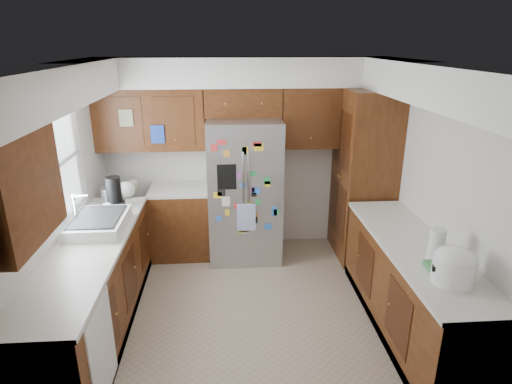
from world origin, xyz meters
TOP-DOWN VIEW (x-y plane):
  - floor at (0.00, 0.00)m, footprint 3.60×3.60m
  - room_shell at (-0.11, 0.36)m, footprint 3.64×3.24m
  - left_counter_run at (-1.36, 0.03)m, footprint 1.36×3.20m
  - right_counter_run at (1.50, -0.47)m, footprint 0.63×2.25m
  - pantry at (1.50, 1.15)m, footprint 0.60×0.90m
  - fridge at (-0.00, 1.20)m, footprint 0.90×0.79m
  - bridge_cabinet at (0.00, 1.43)m, footprint 0.96×0.34m
  - fridge_top_items at (-0.14, 1.39)m, footprint 0.74×0.31m
  - sink_assembly at (-1.50, 0.10)m, footprint 0.52×0.70m
  - left_counter_clutter at (-1.47, 0.81)m, footprint 0.36×0.78m
  - rice_cooker at (1.50, -1.11)m, footprint 0.33×0.32m
  - paper_towel at (1.52, -0.77)m, footprint 0.13×0.13m

SIDE VIEW (x-z plane):
  - floor at x=0.00m, z-range 0.00..0.00m
  - right_counter_run at x=1.50m, z-range -0.04..0.88m
  - left_counter_run at x=-1.36m, z-range -0.03..0.89m
  - fridge at x=0.00m, z-range 0.00..1.80m
  - sink_assembly at x=-1.50m, z-range 0.80..1.17m
  - left_counter_clutter at x=-1.47m, z-range 0.86..1.24m
  - paper_towel at x=1.52m, z-range 0.92..1.21m
  - rice_cooker at x=1.50m, z-range 0.93..1.21m
  - pantry at x=1.50m, z-range 0.00..2.15m
  - room_shell at x=-0.11m, z-range 0.56..3.08m
  - bridge_cabinet at x=0.00m, z-range 1.80..2.15m
  - fridge_top_items at x=-0.14m, z-range 2.13..2.44m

